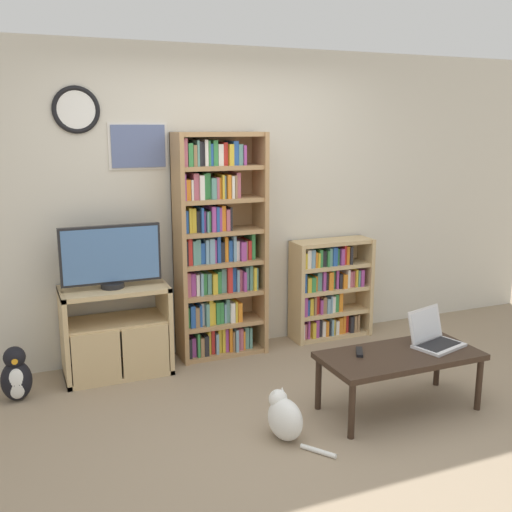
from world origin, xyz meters
name	(u,v)px	position (x,y,z in m)	size (l,w,h in m)	color
ground_plane	(298,430)	(0.00, 0.00, 0.00)	(18.00, 18.00, 0.00)	gray
wall_back	(212,202)	(-0.01, 1.67, 1.31)	(6.96, 0.09, 2.60)	beige
tv_stand	(116,331)	(-0.92, 1.38, 0.36)	(0.83, 0.45, 0.72)	tan
television	(111,256)	(-0.93, 1.37, 0.97)	(0.77, 0.18, 0.49)	black
bookshelf_tall	(216,250)	(-0.04, 1.49, 0.93)	(0.75, 0.31, 1.90)	tan
bookshelf_short	(327,290)	(1.05, 1.50, 0.46)	(0.76, 0.27, 0.92)	tan
coffee_table	(400,359)	(0.78, 0.00, 0.37)	(1.11, 0.52, 0.42)	#332319
laptop	(433,337)	(1.09, 0.04, 0.48)	(0.41, 0.36, 0.25)	silver
remote_near_laptop	(359,352)	(0.52, 0.11, 0.43)	(0.12, 0.16, 0.02)	black
cat	(284,417)	(-0.13, -0.06, 0.15)	(0.32, 0.49, 0.32)	white
penguin_figurine	(16,376)	(-1.68, 1.18, 0.18)	(0.22, 0.20, 0.41)	black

